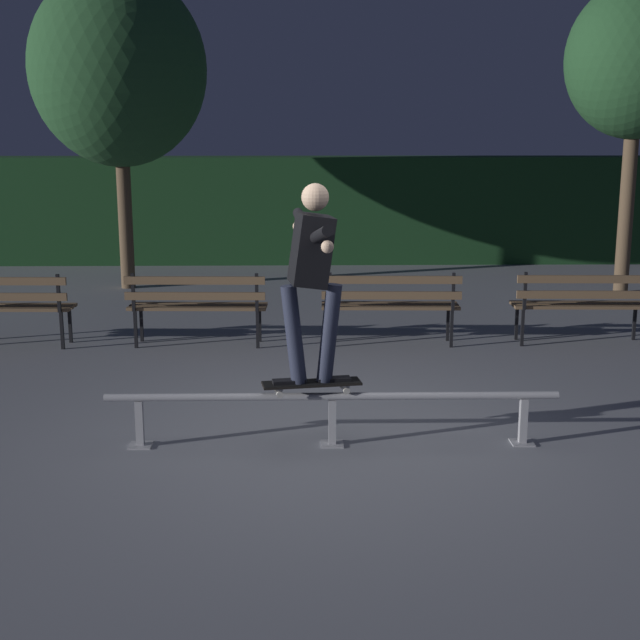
# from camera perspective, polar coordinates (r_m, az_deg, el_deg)

# --- Properties ---
(ground_plane) EXTENTS (90.00, 90.00, 0.00)m
(ground_plane) POSITION_cam_1_polar(r_m,az_deg,el_deg) (7.21, 0.76, -7.77)
(ground_plane) COLOR slate
(hedge_backdrop) EXTENTS (24.00, 1.20, 1.97)m
(hedge_backdrop) POSITION_cam_1_polar(r_m,az_deg,el_deg) (16.79, -0.35, 7.22)
(hedge_backdrop) COLOR #193D1E
(hedge_backdrop) RESTS_ON ground
(grind_rail) EXTENTS (3.60, 0.18, 0.43)m
(grind_rail) POSITION_cam_1_polar(r_m,az_deg,el_deg) (6.98, 0.80, -5.57)
(grind_rail) COLOR #9E9EA3
(grind_rail) RESTS_ON ground
(skateboard) EXTENTS (0.80, 0.32, 0.09)m
(skateboard) POSITION_cam_1_polar(r_m,az_deg,el_deg) (6.93, -0.55, -4.18)
(skateboard) COLOR black
(skateboard) RESTS_ON grind_rail
(skateboarder) EXTENTS (0.63, 1.39, 1.56)m
(skateboarder) POSITION_cam_1_polar(r_m,az_deg,el_deg) (6.72, -0.54, 3.50)
(skateboarder) COLOR black
(skateboarder) RESTS_ON skateboard
(park_bench_leftmost) EXTENTS (1.61, 0.46, 0.88)m
(park_bench_leftmost) POSITION_cam_1_polar(r_m,az_deg,el_deg) (10.69, -20.03, 1.11)
(park_bench_leftmost) COLOR black
(park_bench_leftmost) RESTS_ON ground
(park_bench_left_center) EXTENTS (1.61, 0.46, 0.88)m
(park_bench_left_center) POSITION_cam_1_polar(r_m,az_deg,el_deg) (10.19, -8.02, 1.22)
(park_bench_left_center) COLOR black
(park_bench_left_center) RESTS_ON ground
(park_bench_right_center) EXTENTS (1.61, 0.46, 0.88)m
(park_bench_right_center) POSITION_cam_1_polar(r_m,az_deg,el_deg) (10.17, 4.62, 1.28)
(park_bench_right_center) COLOR black
(park_bench_right_center) RESTS_ON ground
(park_bench_rightmost) EXTENTS (1.61, 0.46, 0.88)m
(park_bench_rightmost) POSITION_cam_1_polar(r_m,az_deg,el_deg) (10.63, 16.74, 1.27)
(park_bench_rightmost) COLOR black
(park_bench_rightmost) RESTS_ON ground
(tree_far_left) EXTENTS (2.68, 2.68, 4.84)m
(tree_far_left) POSITION_cam_1_polar(r_m,az_deg,el_deg) (14.14, -12.99, 15.59)
(tree_far_left) COLOR brown
(tree_far_left) RESTS_ON ground
(tree_far_right) EXTENTS (2.09, 2.09, 4.63)m
(tree_far_right) POSITION_cam_1_polar(r_m,az_deg,el_deg) (14.14, 19.95, 15.55)
(tree_far_right) COLOR brown
(tree_far_right) RESTS_ON ground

